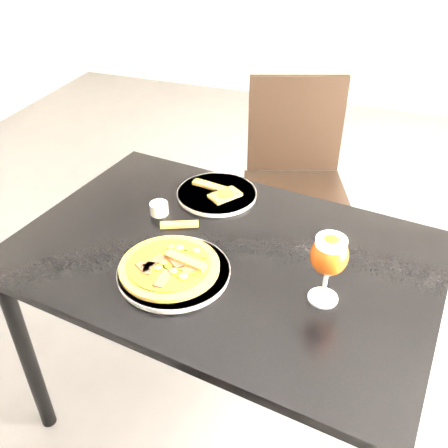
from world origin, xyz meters
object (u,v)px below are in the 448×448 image
at_px(pizza, 170,266).
at_px(beer_glass, 329,256).
at_px(chair_far, 295,180).
at_px(dining_table, 223,274).

distance_m(pizza, beer_glass, 0.43).
bearing_deg(pizza, chair_far, 81.90).
height_order(pizza, beer_glass, beer_glass).
bearing_deg(pizza, beer_glass, 5.25).
relative_size(dining_table, pizza, 4.78).
height_order(dining_table, pizza, pizza).
xyz_separation_m(chair_far, beer_glass, (0.27, -0.96, 0.37)).
height_order(dining_table, beer_glass, beer_glass).
height_order(dining_table, chair_far, chair_far).
bearing_deg(chair_far, dining_table, -112.15).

